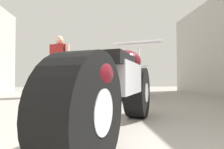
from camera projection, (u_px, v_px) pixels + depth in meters
The scene contains 4 objects.
ground_plane at pixel (103, 105), 3.34m from camera, with size 17.11×17.11×0.00m, color gray.
motorcycle_maroon_cruiser at pixel (121, 89), 1.55m from camera, with size 1.07×1.94×0.95m.
motorcycle_black_naked at pixel (131, 84), 4.56m from camera, with size 1.11×1.71×0.88m.
mechanic_in_blue at pixel (59, 62), 4.96m from camera, with size 0.66×0.43×1.71m.
Camera 1 is at (-0.13, 0.21, 0.47)m, focal length 28.36 mm.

